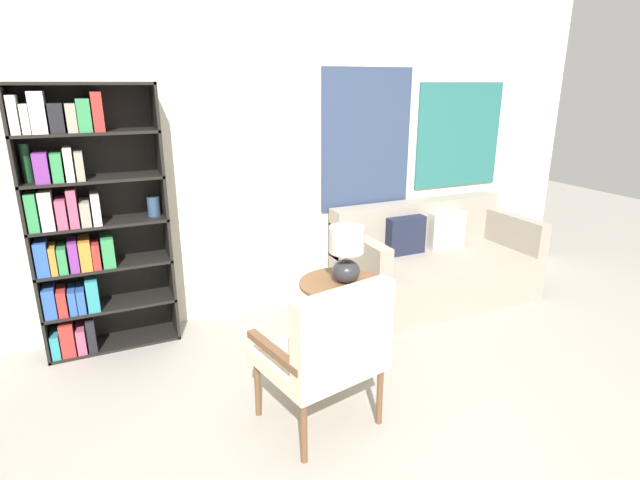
{
  "coord_description": "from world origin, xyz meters",
  "views": [
    {
      "loc": [
        -1.32,
        -1.86,
        1.89
      ],
      "look_at": [
        -0.02,
        0.98,
        0.9
      ],
      "focal_mm": 28.0,
      "sensor_mm": 36.0,
      "label": 1
    }
  ],
  "objects_px": {
    "armchair": "(330,346)",
    "side_table": "(341,289)",
    "table_lamp": "(346,251)",
    "bookshelf": "(82,223)",
    "couch": "(432,264)"
  },
  "relations": [
    {
      "from": "bookshelf",
      "to": "side_table",
      "type": "xyz_separation_m",
      "value": [
        1.6,
        -0.82,
        -0.46
      ]
    },
    {
      "from": "bookshelf",
      "to": "couch",
      "type": "distance_m",
      "value": 2.9
    },
    {
      "from": "bookshelf",
      "to": "couch",
      "type": "bearing_deg",
      "value": -5.39
    },
    {
      "from": "bookshelf",
      "to": "armchair",
      "type": "height_order",
      "value": "bookshelf"
    },
    {
      "from": "bookshelf",
      "to": "table_lamp",
      "type": "height_order",
      "value": "bookshelf"
    },
    {
      "from": "bookshelf",
      "to": "couch",
      "type": "height_order",
      "value": "bookshelf"
    },
    {
      "from": "bookshelf",
      "to": "table_lamp",
      "type": "relative_size",
      "value": 4.71
    },
    {
      "from": "couch",
      "to": "armchair",
      "type": "bearing_deg",
      "value": -142.19
    },
    {
      "from": "side_table",
      "to": "table_lamp",
      "type": "height_order",
      "value": "table_lamp"
    },
    {
      "from": "armchair",
      "to": "couch",
      "type": "distance_m",
      "value": 2.11
    },
    {
      "from": "armchair",
      "to": "side_table",
      "type": "distance_m",
      "value": 0.85
    },
    {
      "from": "armchair",
      "to": "table_lamp",
      "type": "distance_m",
      "value": 0.9
    },
    {
      "from": "side_table",
      "to": "table_lamp",
      "type": "bearing_deg",
      "value": -14.01
    },
    {
      "from": "bookshelf",
      "to": "armchair",
      "type": "relative_size",
      "value": 2.11
    },
    {
      "from": "armchair",
      "to": "side_table",
      "type": "bearing_deg",
      "value": 58.84
    }
  ]
}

